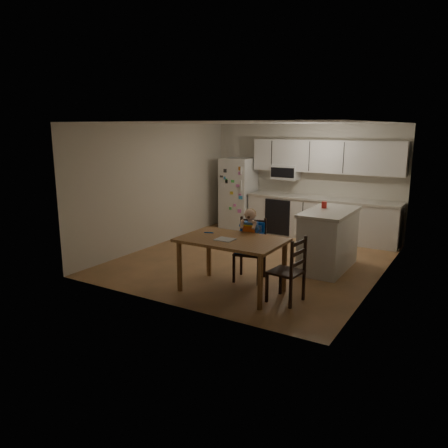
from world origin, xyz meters
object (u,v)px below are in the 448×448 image
red_cup (324,205)px  chair_booster (251,237)px  kitchen_island (329,240)px  chair_side (292,266)px  refrigerator (238,193)px  dining_table (232,246)px

red_cup → chair_booster: 1.57m
red_cup → chair_booster: bearing=-119.3°
kitchen_island → chair_side: kitchen_island is taller
kitchen_island → chair_side: bearing=-88.5°
refrigerator → chair_booster: size_ratio=1.45×
kitchen_island → chair_side: (0.05, -1.75, 0.01)m
refrigerator → kitchen_island: 3.51m
refrigerator → kitchen_island: refrigerator is taller
kitchen_island → red_cup: bearing=135.8°
dining_table → red_cup: bearing=69.3°
dining_table → chair_side: size_ratio=1.60×
refrigerator → chair_side: 4.74m
chair_booster → chair_side: bearing=-43.1°
dining_table → chair_booster: size_ratio=1.30×
refrigerator → dining_table: 4.25m
refrigerator → red_cup: (2.73, -1.80, 0.24)m
kitchen_island → red_cup: (-0.16, 0.16, 0.57)m
red_cup → kitchen_island: bearing=-44.2°
refrigerator → dining_table: size_ratio=1.12×
refrigerator → red_cup: bearing=-33.3°
kitchen_island → dining_table: kitchen_island is taller
red_cup → dining_table: 2.12m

